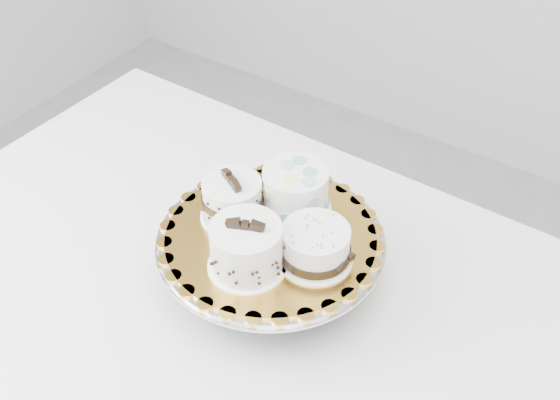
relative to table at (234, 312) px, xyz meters
The scene contains 7 objects.
table is the anchor object (origin of this frame).
cake_stand 0.16m from the table, 29.73° to the left, with size 0.35×0.35×0.09m.
cake_board 0.19m from the table, 29.73° to the left, with size 0.32×0.32×0.00m, color gold.
cake_swirl 0.23m from the table, 32.43° to the right, with size 0.13×0.13×0.09m.
cake_banded 0.22m from the table, 116.41° to the left, with size 0.12×0.12×0.08m.
cake_dots 0.25m from the table, 62.78° to the left, with size 0.12×0.12×0.08m.
cake_ribbon 0.25m from the table, 10.63° to the left, with size 0.11×0.11×0.06m.
Camera 1 is at (0.39, -0.37, 1.58)m, focal length 45.00 mm.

